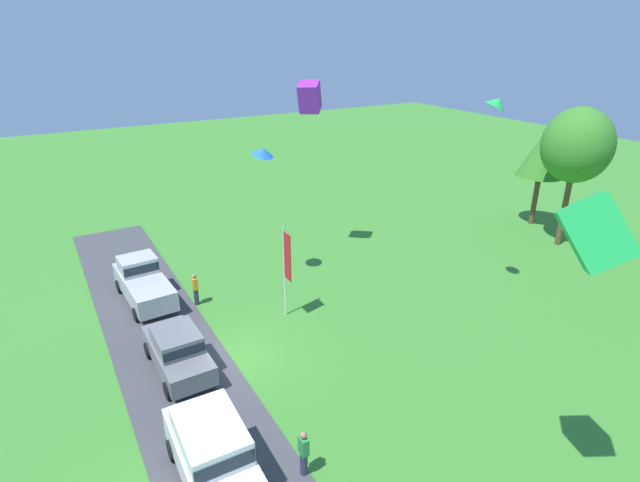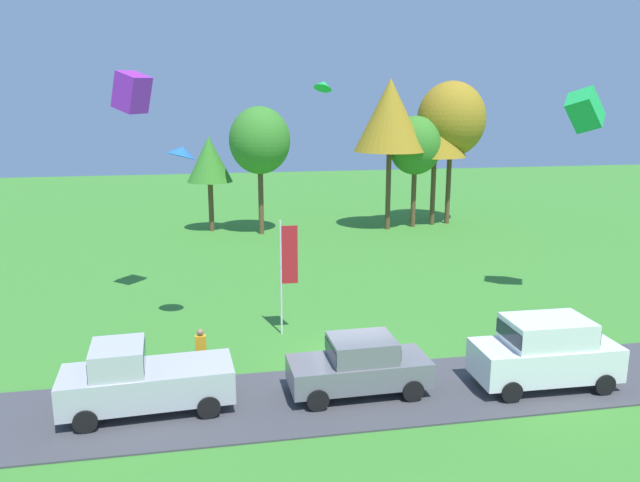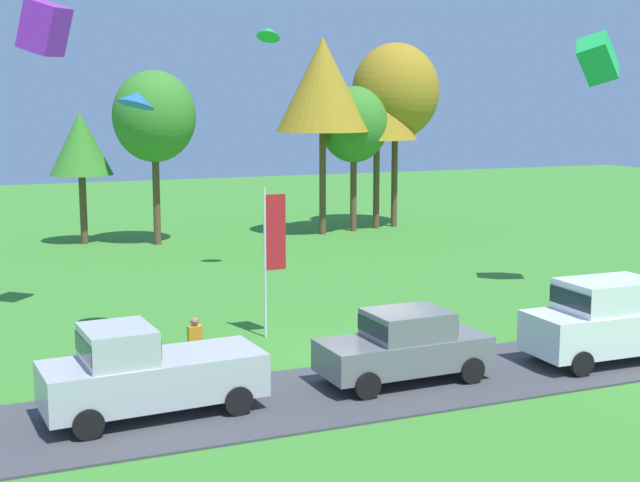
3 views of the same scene
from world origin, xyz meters
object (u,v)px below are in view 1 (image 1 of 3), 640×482
car_sedan_near_entrance (178,349)px  kite_box_over_trees (310,97)px  kite_delta_mid_center (263,152)px  kite_box_low_drifter (595,232)px  car_pickup_mid_row (143,281)px  tree_right_of_center (543,154)px  flag_banner (286,262)px  car_suv_far_end (212,451)px  person_on_lawn (304,453)px  person_beside_suv (195,289)px  kite_delta_trailing_tail (497,102)px  tree_far_left (577,146)px

car_sedan_near_entrance → kite_box_over_trees: bearing=126.0°
kite_delta_mid_center → kite_box_low_drifter: bearing=1.7°
car_pickup_mid_row → tree_right_of_center: 26.90m
kite_box_over_trees → kite_box_low_drifter: (18.94, -3.31, -0.74)m
flag_banner → car_sedan_near_entrance: bearing=-74.9°
car_suv_far_end → person_on_lawn: size_ratio=2.71×
kite_box_over_trees → kite_box_low_drifter: size_ratio=1.03×
person_on_lawn → kite_delta_mid_center: bearing=160.1°
car_sedan_near_entrance → kite_delta_mid_center: (-5.36, 6.41, 6.21)m
person_beside_suv → kite_box_over_trees: kite_box_over_trees is taller
car_pickup_mid_row → kite_delta_mid_center: size_ratio=4.59×
person_beside_suv → kite_box_low_drifter: size_ratio=1.15×
car_suv_far_end → person_beside_suv: 11.28m
car_suv_far_end → kite_delta_trailing_tail: (-4.36, 15.25, 8.59)m
car_pickup_mid_row → car_suv_far_end: (12.67, -0.64, 0.19)m
car_suv_far_end → car_sedan_near_entrance: bearing=174.5°
car_suv_far_end → person_on_lawn: car_suv_far_end is taller
car_sedan_near_entrance → flag_banner: size_ratio=0.96×
person_beside_suv → car_suv_far_end: bearing=-14.4°
car_sedan_near_entrance → kite_box_over_trees: 15.17m
kite_box_over_trees → kite_box_low_drifter: 19.24m
car_sedan_near_entrance → flag_banner: bearing=105.1°
kite_box_over_trees → kite_delta_trailing_tail: bearing=26.1°
person_beside_suv → tree_far_left: bearing=79.6°
person_on_lawn → kite_delta_trailing_tail: 16.53m
kite_box_over_trees → kite_delta_mid_center: 4.85m
car_pickup_mid_row → tree_right_of_center: tree_right_of_center is taller
person_on_lawn → kite_delta_trailing_tail: bearing=113.1°
car_pickup_mid_row → kite_delta_mid_center: (1.30, 6.35, 6.14)m
tree_right_of_center → kite_delta_trailing_tail: bearing=-64.0°
car_sedan_near_entrance → kite_box_over_trees: size_ratio=2.89×
car_pickup_mid_row → car_sedan_near_entrance: bearing=-0.5°
car_pickup_mid_row → kite_delta_trailing_tail: bearing=60.4°
car_sedan_near_entrance → kite_box_low_drifter: 15.48m
flag_banner → kite_delta_mid_center: (-3.83, 0.73, 4.32)m
tree_right_of_center → kite_box_over_trees: 17.23m
car_pickup_mid_row → kite_box_over_trees: (-0.75, 10.16, 8.34)m
kite_box_low_drifter → kite_box_over_trees: bearing=170.1°
tree_far_left → car_pickup_mid_row: bearing=-103.4°
tree_far_left → kite_delta_mid_center: tree_far_left is taller
kite_box_low_drifter → kite_delta_trailing_tail: size_ratio=1.57×
person_on_lawn → kite_box_low_drifter: 10.30m
person_on_lawn → tree_right_of_center: size_ratio=0.26×
tree_right_of_center → tree_far_left: bearing=-26.1°
tree_right_of_center → car_suv_far_end: bearing=-69.5°
car_sedan_near_entrance → kite_delta_trailing_tail: bearing=83.6°
kite_delta_trailing_tail → tree_far_left: bearing=103.3°
car_suv_far_end → tree_right_of_center: tree_right_of_center is taller
tree_far_left → kite_delta_mid_center: bearing=-104.0°
kite_box_over_trees → person_beside_suv: bearing=-72.6°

